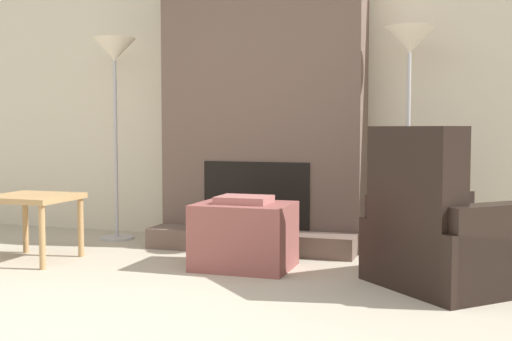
% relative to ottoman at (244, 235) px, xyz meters
% --- Properties ---
extents(ground_plane, '(24.00, 24.00, 0.00)m').
position_rel_ottoman_xyz_m(ground_plane, '(-0.16, -1.67, -0.24)').
color(ground_plane, '#B2A893').
extents(wall_back, '(7.30, 0.06, 2.60)m').
position_rel_ottoman_xyz_m(wall_back, '(-0.16, 1.20, 1.06)').
color(wall_back, beige).
rests_on(wall_back, ground_plane).
extents(fireplace, '(1.68, 0.74, 2.60)m').
position_rel_ottoman_xyz_m(fireplace, '(-0.16, 0.94, 1.01)').
color(fireplace, brown).
rests_on(fireplace, ground_plane).
extents(ottoman, '(0.66, 0.52, 0.50)m').
position_rel_ottoman_xyz_m(ottoman, '(0.00, 0.00, 0.00)').
color(ottoman, '#8C4C47').
rests_on(ottoman, ground_plane).
extents(armchair, '(1.21, 1.21, 0.99)m').
position_rel_ottoman_xyz_m(armchair, '(1.36, -0.11, 0.05)').
color(armchair, black).
rests_on(armchair, ground_plane).
extents(side_table, '(0.58, 0.55, 0.49)m').
position_rel_ottoman_xyz_m(side_table, '(-1.56, -0.24, 0.18)').
color(side_table, tan).
rests_on(side_table, ground_plane).
extents(floor_lamp_left, '(0.37, 0.37, 1.75)m').
position_rel_ottoman_xyz_m(floor_lamp_left, '(-1.45, 0.78, 1.29)').
color(floor_lamp_left, '#ADADB2').
rests_on(floor_lamp_left, ground_plane).
extents(floor_lamp_right, '(0.37, 0.37, 1.73)m').
position_rel_ottoman_xyz_m(floor_lamp_right, '(1.04, 0.78, 1.27)').
color(floor_lamp_right, '#ADADB2').
rests_on(floor_lamp_right, ground_plane).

